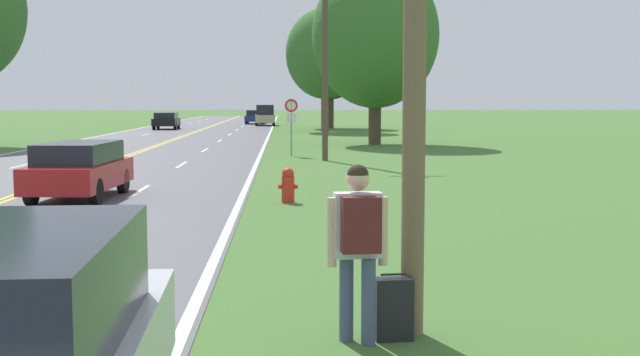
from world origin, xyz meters
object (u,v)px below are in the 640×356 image
at_px(traffic_sign, 291,113).
at_px(car_dark_blue_sedan_receding, 255,117).
at_px(fire_hydrant, 288,185).
at_px(hitchhiker_person, 358,235).
at_px(tree_far_back, 325,54).
at_px(car_red_hatchback_approaching, 79,168).
at_px(car_champagne_van_mid_far, 265,115).
at_px(car_black_hatchback_mid_near, 166,120).
at_px(suitcase, 393,309).
at_px(tree_behind_sign, 330,57).
at_px(tree_left_verge, 375,35).

distance_m(traffic_sign, car_dark_blue_sedan_receding, 48.62).
height_order(fire_hydrant, car_dark_blue_sedan_receding, car_dark_blue_sedan_receding).
relative_size(hitchhiker_person, tree_far_back, 0.19).
bearing_deg(car_red_hatchback_approaching, car_champagne_van_mid_far, 179.65).
xyz_separation_m(fire_hydrant, car_dark_blue_sedan_receding, (-3.13, 64.74, 0.32)).
bearing_deg(car_champagne_van_mid_far, car_black_hatchback_mid_near, -41.18).
bearing_deg(suitcase, hitchhiker_person, 102.97).
height_order(hitchhiker_person, tree_behind_sign, tree_behind_sign).
bearing_deg(car_black_hatchback_mid_near, suitcase, -170.57).
xyz_separation_m(tree_far_back, car_dark_blue_sedan_receding, (-6.22, 21.31, -5.30)).
bearing_deg(suitcase, tree_behind_sign, -7.58).
height_order(hitchhiker_person, car_dark_blue_sedan_receding, hitchhiker_person).
height_order(traffic_sign, tree_far_back, tree_far_back).
relative_size(hitchhiker_person, car_black_hatchback_mid_near, 0.45).
bearing_deg(car_red_hatchback_approaching, fire_hydrant, 82.71).
distance_m(hitchhiker_person, suitcase, 0.88).
bearing_deg(car_dark_blue_sedan_receding, tree_far_back, 17.66).
distance_m(car_black_hatchback_mid_near, car_champagne_van_mid_far, 12.81).
bearing_deg(car_black_hatchback_mid_near, car_champagne_van_mid_far, -40.14).
distance_m(tree_far_back, car_dark_blue_sedan_receding, 22.82).
relative_size(suitcase, car_black_hatchback_mid_near, 0.17).
bearing_deg(fire_hydrant, car_champagne_van_mid_far, 91.91).
bearing_deg(car_red_hatchback_approaching, tree_far_back, 171.79).
distance_m(suitcase, car_black_hatchback_mid_near, 61.36).
bearing_deg(car_red_hatchback_approaching, tree_left_verge, 160.26).
xyz_separation_m(hitchhiker_person, tree_behind_sign, (3.31, 62.96, 5.13)).
bearing_deg(car_black_hatchback_mid_near, tree_behind_sign, -80.92).
relative_size(tree_behind_sign, car_red_hatchback_approaching, 2.39).
bearing_deg(tree_behind_sign, traffic_sign, -96.02).
height_order(car_black_hatchback_mid_near, car_champagne_van_mid_far, car_champagne_van_mid_far).
xyz_separation_m(hitchhiker_person, traffic_sign, (-0.43, 27.55, 0.79)).
xyz_separation_m(fire_hydrant, car_champagne_van_mid_far, (-1.97, 59.10, 0.61)).
bearing_deg(traffic_sign, suitcase, -88.32).
bearing_deg(car_dark_blue_sedan_receding, traffic_sign, 5.34).
relative_size(tree_left_verge, car_red_hatchback_approaching, 2.40).
height_order(tree_behind_sign, car_dark_blue_sedan_receding, tree_behind_sign).
distance_m(tree_far_back, car_champagne_van_mid_far, 17.22).
distance_m(suitcase, fire_hydrant, 11.23).
distance_m(traffic_sign, car_black_hatchback_mid_near, 34.51).
distance_m(tree_behind_sign, car_dark_blue_sedan_receding, 15.86).
bearing_deg(tree_behind_sign, car_black_hatchback_mid_near, -169.93).
distance_m(tree_far_back, car_black_hatchback_mid_near, 15.29).
bearing_deg(suitcase, traffic_sign, -3.22).
relative_size(fire_hydrant, tree_left_verge, 0.08).
relative_size(traffic_sign, car_red_hatchback_approaching, 0.60).
relative_size(tree_behind_sign, tree_far_back, 1.05).
distance_m(hitchhiker_person, car_red_hatchback_approaching, 13.55).
xyz_separation_m(tree_left_verge, car_champagne_van_mid_far, (-6.93, 33.77, -5.00)).
relative_size(fire_hydrant, tree_behind_sign, 0.08).
xyz_separation_m(hitchhiker_person, car_black_hatchback_mid_near, (-10.71, 60.47, -0.33)).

